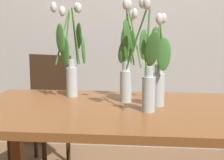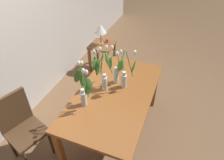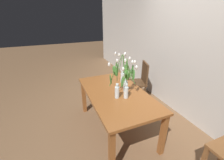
# 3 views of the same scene
# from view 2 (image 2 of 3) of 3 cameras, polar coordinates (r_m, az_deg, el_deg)

# --- Properties ---
(ground_plane) EXTENTS (18.00, 18.00, 0.00)m
(ground_plane) POSITION_cam_2_polar(r_m,az_deg,el_deg) (3.03, 0.70, -14.17)
(ground_plane) COLOR brown
(room_wall_rear) EXTENTS (9.00, 0.10, 2.70)m
(room_wall_rear) POSITION_cam_2_polar(r_m,az_deg,el_deg) (2.90, -27.59, 12.79)
(room_wall_rear) COLOR beige
(room_wall_rear) RESTS_ON ground
(dining_table) EXTENTS (1.60, 0.90, 0.74)m
(dining_table) POSITION_cam_2_polar(r_m,az_deg,el_deg) (2.54, 0.81, -5.22)
(dining_table) COLOR brown
(dining_table) RESTS_ON ground
(tulip_vase_0) EXTENTS (0.11, 0.26, 0.50)m
(tulip_vase_0) POSITION_cam_2_polar(r_m,az_deg,el_deg) (2.54, 1.00, 2.68)
(tulip_vase_0) COLOR silver
(tulip_vase_0) RESTS_ON dining_table
(tulip_vase_1) EXTENTS (0.20, 0.23, 0.58)m
(tulip_vase_1) POSITION_cam_2_polar(r_m,az_deg,el_deg) (2.41, -2.71, 2.09)
(tulip_vase_1) COLOR silver
(tulip_vase_1) RESTS_ON dining_table
(tulip_vase_2) EXTENTS (0.21, 0.21, 0.57)m
(tulip_vase_2) POSITION_cam_2_polar(r_m,az_deg,el_deg) (2.44, 3.60, 1.32)
(tulip_vase_2) COLOR silver
(tulip_vase_2) RESTS_ON dining_table
(tulip_vase_3) EXTENTS (0.17, 0.26, 0.57)m
(tulip_vase_3) POSITION_cam_2_polar(r_m,az_deg,el_deg) (2.20, -8.05, -2.58)
(tulip_vase_3) COLOR silver
(tulip_vase_3) RESTS_ON dining_table
(dining_chair) EXTENTS (0.51, 0.51, 0.93)m
(dining_chair) POSITION_cam_2_polar(r_m,az_deg,el_deg) (2.64, -24.34, -11.62)
(dining_chair) COLOR #4C331E
(dining_chair) RESTS_ON ground
(side_table) EXTENTS (0.44, 0.44, 0.55)m
(side_table) POSITION_cam_2_polar(r_m,az_deg,el_deg) (3.97, -2.81, 8.57)
(side_table) COLOR brown
(side_table) RESTS_ON ground
(table_lamp) EXTENTS (0.22, 0.22, 0.40)m
(table_lamp) POSITION_cam_2_polar(r_m,az_deg,el_deg) (3.79, -3.28, 14.21)
(table_lamp) COLOR olive
(table_lamp) RESTS_ON side_table
(pillar_candle) EXTENTS (0.06, 0.06, 0.07)m
(pillar_candle) POSITION_cam_2_polar(r_m,az_deg,el_deg) (3.97, -1.41, 11.12)
(pillar_candle) COLOR #CC4C23
(pillar_candle) RESTS_ON side_table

